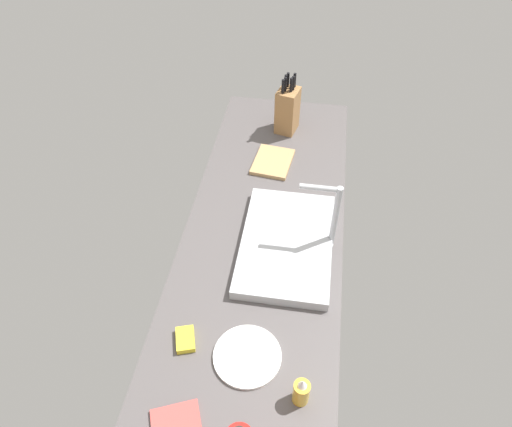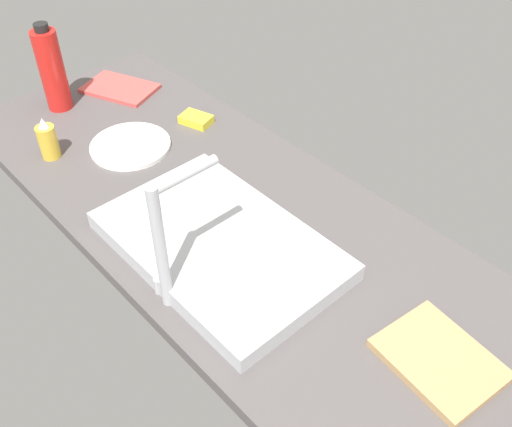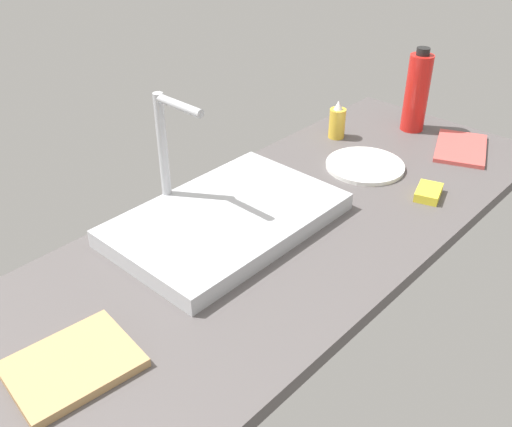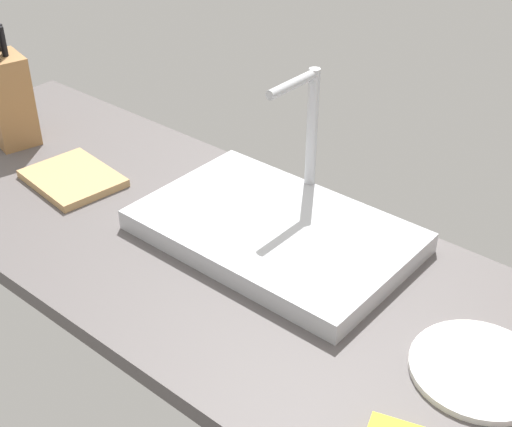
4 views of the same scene
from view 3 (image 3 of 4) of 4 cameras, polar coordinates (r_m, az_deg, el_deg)
countertop_slab at (r=133.48cm, az=-1.24°, el=-4.38°), size 199.64×64.39×3.50cm
sink_basin at (r=139.84cm, az=-2.87°, el=-0.55°), size 54.53×35.06×4.30cm
faucet at (r=140.06cm, az=-8.68°, el=6.65°), size 5.50×15.52×30.63cm
cutting_board at (r=110.58cm, az=-17.53°, el=-13.97°), size 23.46×19.42×1.80cm
soap_bottle at (r=184.81cm, az=7.96°, el=8.89°), size 5.10×5.10×12.15cm
water_bottle at (r=192.77cm, az=15.48°, el=11.39°), size 7.40×7.40×26.49cm
dinner_plate at (r=169.55cm, az=10.63°, el=4.63°), size 22.33×22.33×1.20cm
dish_towel at (r=187.28cm, az=19.43°, el=6.07°), size 26.04×21.73×1.20cm
dish_sponge at (r=158.81cm, az=16.55°, el=1.98°), size 10.41×8.47×2.40cm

